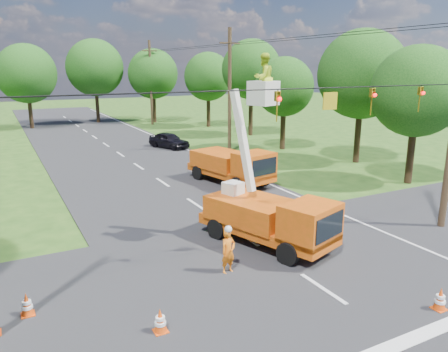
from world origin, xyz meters
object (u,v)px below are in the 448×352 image
ground_worker (228,252)px  pole_right_mid (230,90)px  bucket_truck (269,206)px  tree_far_c (153,74)px  traffic_cone_5 (27,305)px  tree_far_a (26,74)px  traffic_cone_2 (222,204)px  traffic_cone_4 (160,321)px  tree_right_d (251,70)px  traffic_cone_3 (232,187)px  traffic_cone_1 (440,299)px  tree_far_b (95,68)px  tree_right_b (362,74)px  traffic_cone_7 (223,168)px  second_truck (233,165)px  tree_right_c (284,87)px  tree_right_a (417,92)px  tree_right_e (208,77)px  pole_right_far (151,82)px  distant_car (169,140)px

ground_worker → pole_right_mid: pole_right_mid is taller
bucket_truck → tree_far_c: bearing=58.6°
traffic_cone_5 → tree_far_a: tree_far_a is taller
traffic_cone_2 → traffic_cone_4: size_ratio=1.00×
ground_worker → tree_right_d: bearing=44.3°
traffic_cone_3 → tree_right_d: bearing=56.0°
traffic_cone_4 → pole_right_mid: size_ratio=0.07×
traffic_cone_1 → tree_far_b: bearing=89.1°
traffic_cone_1 → tree_right_b: tree_right_b is taller
tree_right_b → tree_right_d: 15.00m
tree_right_d → traffic_cone_5: bearing=-131.7°
traffic_cone_7 → pole_right_mid: bearing=58.1°
bucket_truck → pole_right_mid: size_ratio=0.75×
ground_worker → second_truck: bearing=47.3°
tree_right_c → tree_far_a: 30.13m
traffic_cone_3 → tree_right_d: 22.55m
traffic_cone_2 → tree_far_b: bearing=86.7°
traffic_cone_4 → tree_right_a: tree_right_a is taller
traffic_cone_1 → tree_right_e: tree_right_e is taller
bucket_truck → tree_right_d: bearing=41.6°
pole_right_mid → tree_far_c: pole_right_mid is taller
traffic_cone_3 → pole_right_far: pole_right_far is taller
traffic_cone_2 → traffic_cone_3: bearing=52.9°
tree_far_b → traffic_cone_4: bearing=-100.2°
tree_right_b → tree_far_c: size_ratio=1.05×
second_truck → pole_right_mid: (4.74, 9.12, 3.95)m
traffic_cone_4 → traffic_cone_3: bearing=53.0°
distant_car → tree_right_c: (8.58, -5.01, 4.63)m
traffic_cone_2 → tree_right_a: size_ratio=0.09×
tree_right_d → second_truck: bearing=-124.4°
tree_right_e → traffic_cone_3: bearing=-113.1°
traffic_cone_4 → tree_far_a: bearing=89.4°
distant_car → traffic_cone_5: 26.69m
bucket_truck → distant_car: bearing=60.7°
traffic_cone_1 → tree_right_e: bearing=73.7°
bucket_truck → tree_right_d: (14.32, 25.09, 5.05)m
tree_far_b → pole_right_far: bearing=-42.3°
tree_right_c → bucket_truck: bearing=-126.7°
tree_right_a → tree_right_b: size_ratio=0.86×
traffic_cone_2 → tree_right_d: (14.03, 20.52, 6.32)m
pole_right_far → pole_right_mid: bearing=-90.0°
pole_right_mid → second_truck: bearing=-117.5°
traffic_cone_1 → tree_far_b: (0.75, 49.56, 6.45)m
ground_worker → traffic_cone_3: ground_worker is taller
second_truck → tree_right_c: tree_right_c is taller
tree_far_a → tree_far_b: bearing=14.0°
second_truck → tree_far_a: size_ratio=0.66×
pole_right_mid → pole_right_far: size_ratio=1.00×
distant_car → second_truck: bearing=-115.6°
tree_right_b → tree_right_d: bearing=90.8°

